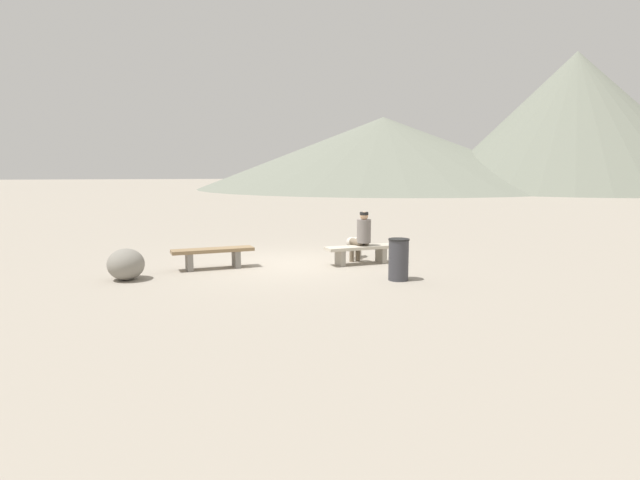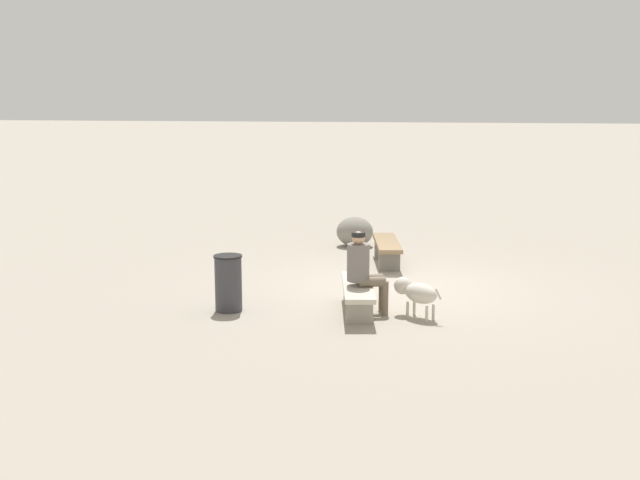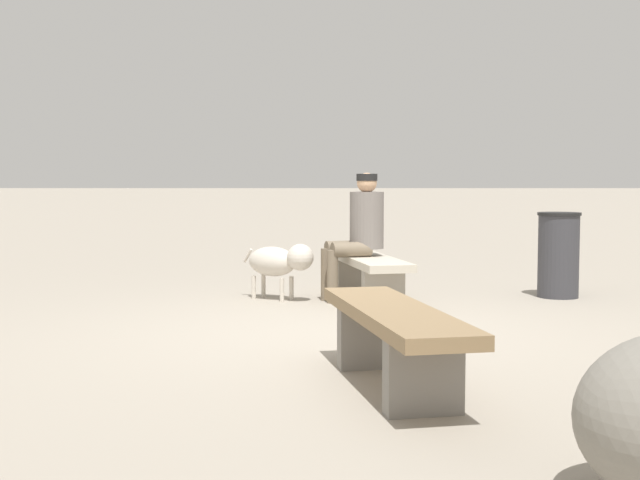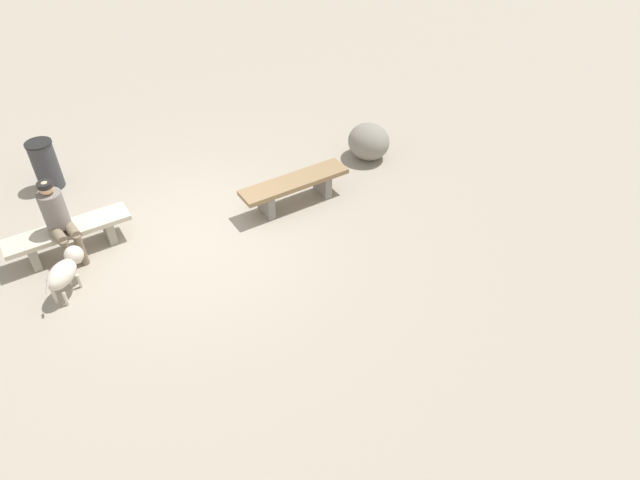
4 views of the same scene
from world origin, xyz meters
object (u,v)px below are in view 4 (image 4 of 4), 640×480
boulder (369,142)px  seated_person (58,216)px  bench_left (295,186)px  dog (65,270)px  bench_right (69,234)px  trash_bin (46,165)px

boulder → seated_person: bearing=10.3°
bench_left → dog: (3.58, 0.84, 0.05)m
dog → boulder: 5.62m
bench_left → bench_right: 3.51m
seated_person → trash_bin: 2.08m
bench_left → bench_right: (3.51, -0.04, -0.02)m
dog → trash_bin: trash_bin is taller
bench_left → boulder: bearing=-163.9°
bench_left → trash_bin: bearing=-39.3°
bench_left → bench_right: bench_left is taller
bench_left → dog: dog is taller
dog → trash_bin: size_ratio=0.85×
bench_right → dog: bearing=74.4°
trash_bin → dog: bearing=94.3°
dog → boulder: bearing=-38.9°
bench_left → boulder: 1.99m
bench_left → bench_right: bearing=-12.1°
bench_left → trash_bin: (3.79, -2.00, 0.09)m
bench_left → seated_person: bearing=-10.7°
bench_right → boulder: 5.35m
seated_person → trash_bin: bearing=-102.1°
bench_right → trash_bin: trash_bin is taller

